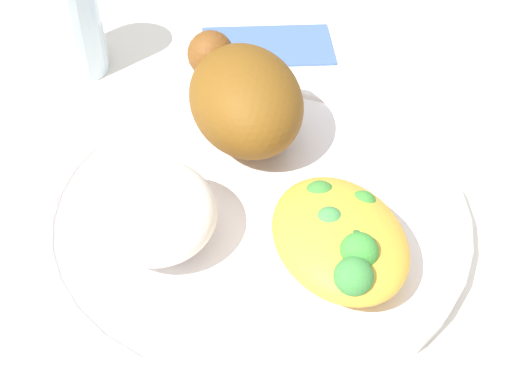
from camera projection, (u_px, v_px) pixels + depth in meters
The scene contains 7 objects.
ground_plane at pixel (256, 221), 0.48m from camera, with size 2.00×2.00×0.00m, color silver.
plate at pixel (256, 212), 0.48m from camera, with size 0.29×0.29×0.02m.
roasted_chicken at pixel (243, 97), 0.50m from camera, with size 0.12×0.08×0.07m.
rice_pile at pixel (154, 211), 0.43m from camera, with size 0.09×0.08×0.04m, color white.
mac_cheese_with_broccoli at pixel (340, 237), 0.42m from camera, with size 0.11×0.08×0.04m.
water_glass at pixel (64, 24), 0.60m from camera, with size 0.07×0.07×0.09m, color silver.
napkin at pixel (267, 45), 0.66m from camera, with size 0.07×0.13×0.00m, color #47669E.
Camera 1 is at (-0.33, 0.10, 0.34)m, focal length 48.14 mm.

